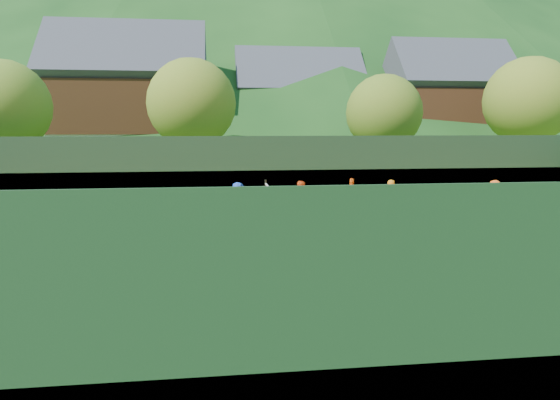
{
  "coord_description": "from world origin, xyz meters",
  "views": [
    {
      "loc": [
        -2.19,
        -16.97,
        3.63
      ],
      "look_at": [
        -0.07,
        0.0,
        1.06
      ],
      "focal_mm": 32.0,
      "sensor_mm": 36.0,
      "label": 1
    }
  ],
  "objects": [
    {
      "name": "chalet_right",
      "position": [
        20.0,
        30.0,
        5.26
      ],
      "size": [
        11.5,
        8.82,
        11.91
      ],
      "color": "beige",
      "rests_on": "ground"
    },
    {
      "name": "chalet_mid",
      "position": [
        6.0,
        34.0,
        4.99
      ],
      "size": [
        12.65,
        8.82,
        11.45
      ],
      "color": "beige",
      "rests_on": "ground"
    },
    {
      "name": "tennis_ball_21",
      "position": [
        3.66,
        -6.26,
        0.05
      ],
      "size": [
        0.07,
        0.07,
        0.07
      ],
      "primitive_type": "sphere",
      "color": "#B1DC24",
      "rests_on": "clay_court"
    },
    {
      "name": "tennis_ball_12",
      "position": [
        -5.35,
        -2.54,
        0.05
      ],
      "size": [
        0.07,
        0.07,
        0.07
      ],
      "primitive_type": "sphere",
      "color": "#B1DC24",
      "rests_on": "clay_court"
    },
    {
      "name": "tennis_ball_7",
      "position": [
        0.12,
        -6.82,
        0.05
      ],
      "size": [
        0.07,
        0.07,
        0.07
      ],
      "primitive_type": "sphere",
      "color": "#B1DC24",
      "rests_on": "clay_court"
    },
    {
      "name": "clay_court",
      "position": [
        0.0,
        0.0,
        0.01
      ],
      "size": [
        40.0,
        24.0,
        0.02
      ],
      "primitive_type": "cube",
      "color": "#BB591E",
      "rests_on": "ground"
    },
    {
      "name": "tennis_ball_1",
      "position": [
        3.81,
        -4.31,
        0.05
      ],
      "size": [
        0.07,
        0.07,
        0.07
      ],
      "primitive_type": "sphere",
      "color": "#B1DC24",
      "rests_on": "clay_court"
    },
    {
      "name": "tree_b",
      "position": [
        -4.0,
        20.0,
        5.19
      ],
      "size": [
        6.4,
        6.4,
        8.4
      ],
      "color": "#42291A",
      "rests_on": "ground"
    },
    {
      "name": "student_d",
      "position": [
        8.98,
        1.92,
        0.72
      ],
      "size": [
        1.04,
        0.82,
        1.41
      ],
      "primitive_type": "imported",
      "rotation": [
        0.0,
        0.0,
        3.52
      ],
      "color": "#F25515",
      "rests_on": "clay_court"
    },
    {
      "name": "student_a",
      "position": [
        0.8,
        1.05,
        0.81
      ],
      "size": [
        0.84,
        0.69,
        1.58
      ],
      "primitive_type": "imported",
      "rotation": [
        0.0,
        0.0,
        3.02
      ],
      "color": "#EE5215",
      "rests_on": "clay_court"
    },
    {
      "name": "tennis_ball_27",
      "position": [
        4.83,
        -6.37,
        0.05
      ],
      "size": [
        0.07,
        0.07,
        0.07
      ],
      "primitive_type": "sphere",
      "color": "#B1DC24",
      "rests_on": "clay_court"
    },
    {
      "name": "student_b",
      "position": [
        3.39,
        3.27,
        0.73
      ],
      "size": [
        0.9,
        0.6,
        1.42
      ],
      "primitive_type": "imported",
      "rotation": [
        0.0,
        0.0,
        2.81
      ],
      "color": "orange",
      "rests_on": "clay_court"
    },
    {
      "name": "ball_hopper",
      "position": [
        -7.36,
        -3.43,
        0.77
      ],
      "size": [
        0.57,
        0.57,
        1.0
      ],
      "color": "black",
      "rests_on": "clay_court"
    },
    {
      "name": "court_lines",
      "position": [
        0.0,
        0.0,
        0.02
      ],
      "size": [
        23.83,
        11.03,
        0.0
      ],
      "color": "white",
      "rests_on": "clay_court"
    },
    {
      "name": "tennis_ball_16",
      "position": [
        3.77,
        -0.91,
        0.05
      ],
      "size": [
        0.07,
        0.07,
        0.07
      ],
      "primitive_type": "sphere",
      "color": "#B1DC24",
      "rests_on": "clay_court"
    },
    {
      "name": "tennis_ball_9",
      "position": [
        4.91,
        -4.48,
        0.05
      ],
      "size": [
        0.07,
        0.07,
        0.07
      ],
      "primitive_type": "sphere",
      "color": "#B1DC24",
      "rests_on": "clay_court"
    },
    {
      "name": "tennis_ball_19",
      "position": [
        -2.87,
        -8.67,
        0.05
      ],
      "size": [
        0.07,
        0.07,
        0.07
      ],
      "primitive_type": "sphere",
      "color": "#B1DC24",
      "rests_on": "clay_court"
    },
    {
      "name": "tennis_ball_23",
      "position": [
        -3.22,
        -3.62,
        0.05
      ],
      "size": [
        0.07,
        0.07,
        0.07
      ],
      "primitive_type": "sphere",
      "color": "#B1DC24",
      "rests_on": "clay_court"
    },
    {
      "name": "ground",
      "position": [
        0.0,
        0.0,
        0.0
      ],
      "size": [
        400.0,
        400.0,
        0.0
      ],
      "primitive_type": "plane",
      "color": "#2D5219",
      "rests_on": "ground"
    },
    {
      "name": "tennis_ball_28",
      "position": [
        1.94,
        -7.15,
        0.05
      ],
      "size": [
        0.07,
        0.07,
        0.07
      ],
      "primitive_type": "sphere",
      "color": "#B1DC24",
      "rests_on": "clay_court"
    },
    {
      "name": "tennis_ball_26",
      "position": [
        -6.0,
        -2.0,
        0.05
      ],
      "size": [
        0.07,
        0.07,
        0.07
      ],
      "primitive_type": "sphere",
      "color": "#B1DC24",
      "rests_on": "clay_court"
    },
    {
      "name": "tree_c",
      "position": [
        10.0,
        19.0,
        4.54
      ],
      "size": [
        5.6,
        5.6,
        7.35
      ],
      "color": "#3D2718",
      "rests_on": "ground"
    },
    {
      "name": "tree_a",
      "position": [
        -16.0,
        18.0,
        4.87
      ],
      "size": [
        6.0,
        6.0,
        7.88
      ],
      "color": "#3D2618",
      "rests_on": "ground"
    },
    {
      "name": "tennis_ball_8",
      "position": [
        1.37,
        -7.79,
        0.05
      ],
      "size": [
        0.07,
        0.07,
        0.07
      ],
      "primitive_type": "sphere",
      "color": "#B1DC24",
      "rests_on": "clay_court"
    },
    {
      "name": "tennis_ball_2",
      "position": [
        -4.3,
        -2.04,
        0.05
      ],
      "size": [
        0.07,
        0.07,
        0.07
      ],
      "primitive_type": "sphere",
      "color": "#B1DC24",
      "rests_on": "clay_court"
    },
    {
      "name": "chalet_left",
      "position": [
        -10.0,
        30.0,
        5.65
      ],
      "size": [
        13.8,
        9.93,
        12.92
      ],
      "color": "beige",
      "rests_on": "ground"
    },
    {
      "name": "tennis_ball_13",
      "position": [
        -0.39,
        -7.79,
        0.05
      ],
      "size": [
        0.07,
        0.07,
        0.07
      ],
      "primitive_type": "sphere",
      "color": "#B1DC24",
      "rests_on": "clay_court"
    },
    {
      "name": "tennis_ball_24",
      "position": [
        5.14,
        -4.05,
        0.05
      ],
      "size": [
        0.07,
        0.07,
        0.07
      ],
      "primitive_type": "sphere",
      "color": "#B1DC24",
      "rests_on": "clay_court"
    },
    {
      "name": "tennis_ball_3",
      "position": [
        -0.22,
        -1.87,
        0.05
      ],
      "size": [
        0.07,
        0.07,
        0.07
      ],
      "primitive_type": "sphere",
      "color": "#B1DC24",
      "rests_on": "clay_court"
    },
    {
      "name": "perimeter_fence",
      "position": [
        0.0,
        0.0,
        1.27
      ],
      "size": [
        40.4,
        24.24,
        3.0
      ],
      "color": "black",
      "rests_on": "clay_court"
    },
    {
      "name": "tennis_net",
      "position": [
        0.0,
        0.0,
        0.52
      ],
      "size": [
        0.1,
        12.07,
        1.1
      ],
      "color": "black",
      "rests_on": "clay_court"
    },
    {
      "name": "student_c",
      "position": [
        5.12,
        3.38,
        0.68
      ],
      "size": [
        0.7,
        0.51,
        1.32
      ],
      "primitive_type": "imported",
      "rotation": [
        0.0,
        0.0,
        3.0
      ],
      "color": "orange",
      "rests_on": "clay_court"
    },
    {
      "name": "tennis_ball_18",
      "position": [
        3.18,
        -2.73,
        0.05
      ],
      "size": [
        0.07,
        0.07,
        0.07
      ],
      "primitive_type": "sphere",
      "color": "#B1DC24",
      "rests_on": "clay_court"
    },
    {
      "name": "tennis_ball_22",
      "position": [
        5.65,
        -4.45,
        0.05
      ],
      "size": [
        0.07,
        0.07,
        0.07
      ],
      "primitive_type": "sphere",
      "color": "#B1DC24",
      "rests_on": "clay_court"
    },
    {
      "name": "tennis_ball_4",
      "position": [
        -6.75,
        -2.02,
        0.05
      ],
      "size": [
        0.07,
        0.07,
        0.07
      ],
      "primitive_type": "sphere",
      "color": "#B1DC24",
      "rests_on": "clay_court"
    },
    {
      "name": "tennis_ball_5",
      "position": [
        -8.42,
        -1.13,
        0.05
      ],
      "size": [
        0.07,
        0.07,
        0.07
      ],
      "primitive_type": "sphere",
      "color": "#B1DC24",
      "rests_on": "clay_court"
    },
    {
      "name": "tennis_ball_17",
      "position": [
        1.38,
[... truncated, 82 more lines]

